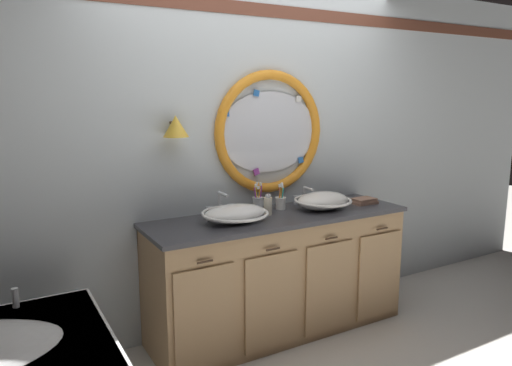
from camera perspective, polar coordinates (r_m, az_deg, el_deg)
name	(u,v)px	position (r m, az deg, el deg)	size (l,w,h in m)	color
ground_plane	(295,346)	(3.53, 4.69, -18.80)	(14.00, 14.00, 0.00)	silver
back_wall_assembly	(254,151)	(3.61, -0.25, 3.87)	(6.40, 0.26, 2.60)	silver
vanity_counter	(279,273)	(3.56, 2.72, -10.66)	(1.94, 0.61, 0.88)	tan
sink_basin_left	(235,214)	(3.21, -2.52, -3.65)	(0.46, 0.46, 0.12)	white
sink_basin_right	(323,201)	(3.60, 7.97, -2.09)	(0.43, 0.43, 0.13)	white
faucet_set_left	(220,205)	(3.40, -4.27, -2.69)	(0.22, 0.15, 0.17)	silver
faucet_set_right	(305,196)	(3.78, 5.85, -1.59)	(0.21, 0.14, 0.14)	silver
toothbrush_holder_left	(258,203)	(3.51, 0.21, -2.37)	(0.08, 0.08, 0.22)	silver
toothbrush_holder_right	(281,202)	(3.56, 2.95, -2.26)	(0.08, 0.08, 0.20)	white
soap_dispenser	(268,205)	(3.40, 1.42, -2.69)	(0.06, 0.07, 0.16)	#EFE5C6
folded_hand_towel	(364,201)	(3.85, 12.72, -2.10)	(0.19, 0.14, 0.04)	#936B56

